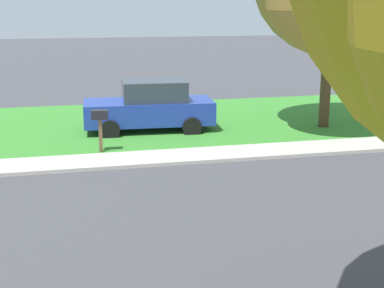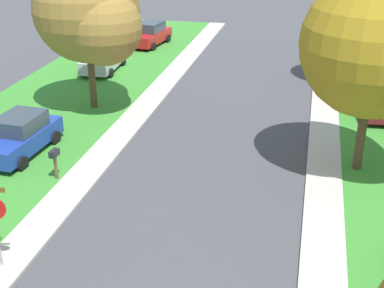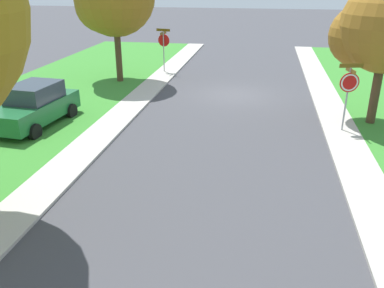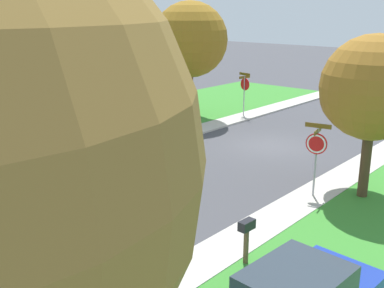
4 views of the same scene
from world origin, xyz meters
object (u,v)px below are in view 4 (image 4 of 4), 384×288
at_px(mailbox, 247,231).
at_px(tree_sidewalk_near, 369,90).
at_px(stop_sign_far_corner, 316,148).
at_px(car_green_driveway_right, 74,126).
at_px(tree_across_left, 189,42).
at_px(stop_sign_near_corner, 245,87).

bearing_deg(mailbox, tree_sidewalk_near, -92.20).
xyz_separation_m(stop_sign_far_corner, mailbox, (-0.86, 5.41, -0.88)).
height_order(car_green_driveway_right, tree_across_left, tree_across_left).
bearing_deg(tree_sidewalk_near, stop_sign_near_corner, -36.24).
bearing_deg(car_green_driveway_right, tree_sidewalk_near, -168.41).
height_order(stop_sign_near_corner, tree_sidewalk_near, tree_sidewalk_near).
height_order(stop_sign_far_corner, tree_across_left, tree_across_left).
xyz_separation_m(stop_sign_far_corner, tree_across_left, (11.82, -6.48, 2.80)).
distance_m(stop_sign_near_corner, car_green_driveway_right, 11.08).
relative_size(stop_sign_near_corner, car_green_driveway_right, 0.62).
bearing_deg(tree_sidewalk_near, mailbox, 87.80).
height_order(car_green_driveway_right, tree_sidewalk_near, tree_sidewalk_near).
relative_size(stop_sign_near_corner, tree_sidewalk_near, 0.47).
relative_size(stop_sign_far_corner, tree_sidewalk_near, 0.47).
distance_m(car_green_driveway_right, tree_across_left, 8.83).
bearing_deg(car_green_driveway_right, stop_sign_far_corner, -173.39).
bearing_deg(stop_sign_far_corner, car_green_driveway_right, 6.61).
distance_m(tree_sidewalk_near, mailbox, 7.35).
distance_m(tree_across_left, mailbox, 17.77).
relative_size(stop_sign_near_corner, mailbox, 2.11).
xyz_separation_m(tree_across_left, tree_sidewalk_near, (-12.94, 5.14, -0.79)).
bearing_deg(car_green_driveway_right, stop_sign_near_corner, -105.30).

